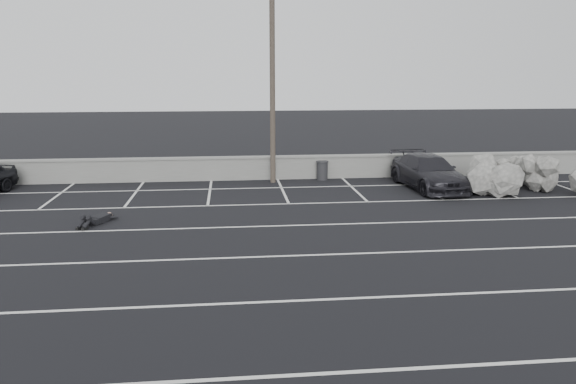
{
  "coord_description": "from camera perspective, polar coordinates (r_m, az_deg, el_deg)",
  "views": [
    {
      "loc": [
        -1.17,
        -11.2,
        4.82
      ],
      "look_at": [
        0.7,
        6.47,
        1.0
      ],
      "focal_mm": 35.0,
      "sensor_mm": 36.0,
      "label": 1
    }
  ],
  "objects": [
    {
      "name": "ground",
      "position": [
        12.25,
        -0.07,
        -11.04
      ],
      "size": [
        120.0,
        120.0,
        0.0
      ],
      "primitive_type": "plane",
      "color": "black",
      "rests_on": "ground"
    },
    {
      "name": "seawall",
      "position": [
        25.59,
        -3.34,
        2.5
      ],
      "size": [
        50.0,
        0.45,
        1.06
      ],
      "color": "gray",
      "rests_on": "ground"
    },
    {
      "name": "stall_lines",
      "position": [
        16.37,
        -1.97,
        -4.98
      ],
      "size": [
        36.0,
        20.05,
        0.01
      ],
      "color": "silver",
      "rests_on": "ground"
    },
    {
      "name": "car_right",
      "position": [
        24.28,
        14.07,
        1.99
      ],
      "size": [
        2.39,
        4.96,
        1.39
      ],
      "primitive_type": "imported",
      "rotation": [
        0.0,
        0.0,
        0.09
      ],
      "color": "black",
      "rests_on": "ground"
    },
    {
      "name": "utility_pole",
      "position": [
        24.48,
        -1.59,
        11.12
      ],
      "size": [
        1.16,
        0.23,
        8.67
      ],
      "color": "#4C4238",
      "rests_on": "ground"
    },
    {
      "name": "trash_bin",
      "position": [
        25.54,
        3.5,
        2.22
      ],
      "size": [
        0.71,
        0.71,
        0.85
      ],
      "rotation": [
        0.0,
        0.0,
        -0.33
      ],
      "color": "#28282B",
      "rests_on": "ground"
    },
    {
      "name": "riprap_pile",
      "position": [
        24.75,
        21.97,
        1.31
      ],
      "size": [
        5.51,
        4.1,
        1.34
      ],
      "color": "gray",
      "rests_on": "ground"
    },
    {
      "name": "person",
      "position": [
        19.35,
        -18.46,
        -2.28
      ],
      "size": [
        2.38,
        2.74,
        0.43
      ],
      "primitive_type": null,
      "rotation": [
        0.0,
        0.0,
        -0.4
      ],
      "color": "black",
      "rests_on": "ground"
    }
  ]
}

